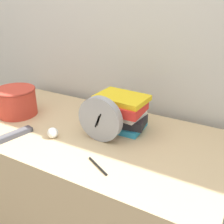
% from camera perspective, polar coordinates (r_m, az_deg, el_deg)
% --- Properties ---
extents(wall_back, '(6.00, 0.04, 2.40)m').
position_cam_1_polar(wall_back, '(1.49, 2.59, 18.37)').
color(wall_back, beige).
rests_on(wall_back, ground_plane).
extents(desk, '(1.34, 0.68, 0.75)m').
position_cam_1_polar(desk, '(1.50, -5.37, -16.68)').
color(desk, tan).
rests_on(desk, ground_plane).
extents(desk_clock, '(0.21, 0.04, 0.21)m').
position_cam_1_polar(desk_clock, '(1.15, -2.63, -1.57)').
color(desk_clock, '#99999E').
rests_on(desk_clock, desk).
extents(book_stack, '(0.25, 0.20, 0.17)m').
position_cam_1_polar(book_stack, '(1.25, 2.33, -0.08)').
color(book_stack, '#2D9ED1').
rests_on(book_stack, desk).
extents(basket, '(0.22, 0.22, 0.15)m').
position_cam_1_polar(basket, '(1.50, -20.12, 2.33)').
color(basket, '#C63D2D').
rests_on(basket, desk).
extents(tv_remote, '(0.09, 0.20, 0.02)m').
position_cam_1_polar(tv_remote, '(1.30, -21.01, -4.78)').
color(tv_remote, '#333338').
rests_on(tv_remote, desk).
extents(crumpled_paper_ball, '(0.05, 0.05, 0.05)m').
position_cam_1_polar(crumpled_paper_ball, '(1.23, -12.77, -4.43)').
color(crumpled_paper_ball, white).
rests_on(crumpled_paper_ball, desk).
extents(pen, '(0.12, 0.07, 0.01)m').
position_cam_1_polar(pen, '(1.03, -3.10, -11.64)').
color(pen, black).
rests_on(pen, desk).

